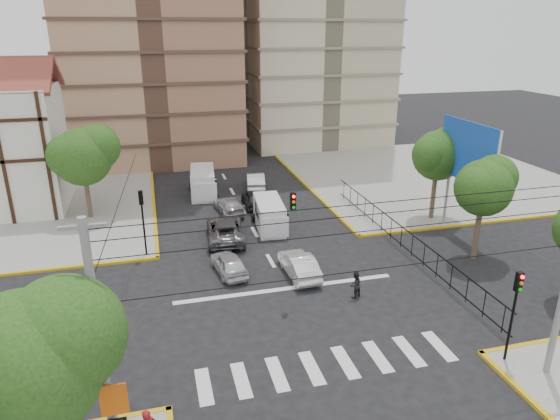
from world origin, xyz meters
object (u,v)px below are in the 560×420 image
object	(u,v)px
pedestrian_crosswalk	(355,285)
van_right_lane	(270,216)
traffic_light_nw	(142,212)
car_silver_front_left	(229,263)
car_white_front_right	(299,265)
district_sign	(115,407)
traffic_light_se	(515,302)
van_left_lane	(203,183)

from	to	relation	value
pedestrian_crosswalk	van_right_lane	bearing A→B (deg)	-105.41
traffic_light_nw	van_right_lane	world-z (taller)	traffic_light_nw
car_silver_front_left	pedestrian_crosswalk	size ratio (longest dim) A/B	2.46
car_silver_front_left	car_white_front_right	world-z (taller)	car_white_front_right
traffic_light_nw	pedestrian_crosswalk	distance (m)	14.30
district_sign	traffic_light_se	bearing A→B (deg)	4.95
traffic_light_se	district_sign	xyz separation A→B (m)	(-16.60, -1.44, -0.66)
van_left_lane	car_silver_front_left	bearing A→B (deg)	-84.88
van_right_lane	car_silver_front_left	world-z (taller)	van_right_lane
van_right_lane	pedestrian_crosswalk	distance (m)	11.21
van_left_lane	pedestrian_crosswalk	world-z (taller)	van_left_lane
car_white_front_right	van_left_lane	bearing A→B (deg)	-79.25
car_silver_front_left	car_white_front_right	size ratio (longest dim) A/B	0.89
district_sign	car_white_front_right	world-z (taller)	district_sign
traffic_light_se	traffic_light_nw	distance (m)	22.06
traffic_light_se	car_white_front_right	distance (m)	12.57
district_sign	van_left_lane	world-z (taller)	district_sign
car_white_front_right	van_right_lane	bearing A→B (deg)	-92.55
van_left_lane	car_white_front_right	distance (m)	17.28
traffic_light_se	traffic_light_nw	size ratio (longest dim) A/B	1.00
pedestrian_crosswalk	traffic_light_nw	bearing A→B (deg)	-63.90
traffic_light_se	van_right_lane	xyz separation A→B (m)	(-6.56, 18.08, -2.07)
pedestrian_crosswalk	van_left_lane	bearing A→B (deg)	-99.91
van_left_lane	car_silver_front_left	world-z (taller)	van_left_lane
traffic_light_nw	car_white_front_right	size ratio (longest dim) A/B	1.02
traffic_light_nw	car_white_front_right	world-z (taller)	traffic_light_nw
traffic_light_se	district_sign	size ratio (longest dim) A/B	1.38
district_sign	van_left_lane	size ratio (longest dim) A/B	0.59
traffic_light_se	car_white_front_right	bearing A→B (deg)	122.40
van_right_lane	pedestrian_crosswalk	world-z (taller)	van_right_lane
traffic_light_se	traffic_light_nw	bearing A→B (deg)	135.00
car_white_front_right	traffic_light_se	bearing A→B (deg)	120.20
pedestrian_crosswalk	district_sign	bearing A→B (deg)	8.00
traffic_light_se	van_right_lane	bearing A→B (deg)	109.95
traffic_light_nw	car_silver_front_left	distance (m)	6.68
traffic_light_se	van_left_lane	size ratio (longest dim) A/B	0.82
van_right_lane	van_left_lane	bearing A→B (deg)	118.38
traffic_light_nw	van_right_lane	distance (m)	9.60
pedestrian_crosswalk	traffic_light_se	bearing A→B (deg)	94.57
van_left_lane	car_white_front_right	size ratio (longest dim) A/B	1.25
van_left_lane	traffic_light_nw	bearing A→B (deg)	-107.79
traffic_light_se	van_right_lane	world-z (taller)	traffic_light_se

